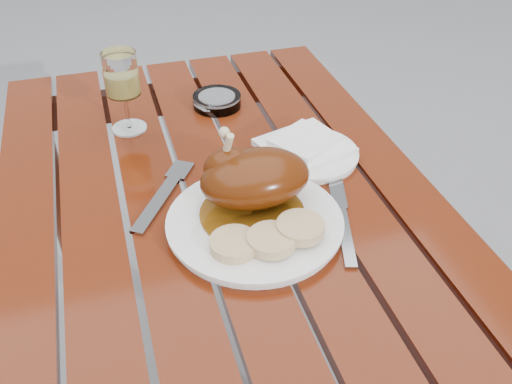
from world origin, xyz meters
TOP-DOWN VIEW (x-y plane):
  - table at (0.00, 0.00)m, footprint 0.80×1.20m
  - dinner_plate at (0.04, -0.12)m, footprint 0.35×0.35m
  - roast_duck at (0.05, -0.07)m, footprint 0.20×0.19m
  - bread_dumplings at (0.04, -0.19)m, footprint 0.19×0.09m
  - wine_glass at (-0.13, 0.28)m, footprint 0.09×0.09m
  - side_plate at (0.21, 0.06)m, footprint 0.23×0.23m
  - napkin at (0.20, 0.07)m, footprint 0.20×0.19m
  - ashtray at (0.08, 0.32)m, footprint 0.15×0.15m
  - fork at (-0.11, 0.00)m, footprint 0.13×0.19m
  - knife at (0.19, -0.16)m, footprint 0.08×0.20m

SIDE VIEW (x-z plane):
  - table at x=0.00m, z-range 0.00..0.75m
  - knife at x=0.19m, z-range 0.75..0.76m
  - fork at x=-0.11m, z-range 0.75..0.76m
  - side_plate at x=0.21m, z-range 0.75..0.77m
  - dinner_plate at x=0.04m, z-range 0.75..0.77m
  - ashtray at x=0.08m, z-range 0.75..0.78m
  - napkin at x=0.20m, z-range 0.77..0.78m
  - bread_dumplings at x=0.04m, z-range 0.77..0.80m
  - roast_duck at x=0.05m, z-range 0.75..0.89m
  - wine_glass at x=-0.13m, z-range 0.75..0.93m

